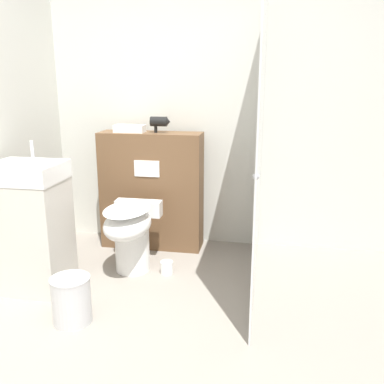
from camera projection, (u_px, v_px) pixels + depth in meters
name	position (u px, v px, depth m)	size (l,w,h in m)	color
ground_plane	(148.00, 368.00, 2.28)	(12.00, 12.00, 0.00)	gray
wall_back	(204.00, 107.00, 3.79)	(8.00, 0.06, 2.50)	silver
partition_panel	(152.00, 191.00, 3.83)	(0.90, 0.28, 1.04)	brown
shower_glass	(260.00, 146.00, 2.96)	(0.04, 1.60, 2.08)	silver
toilet	(130.00, 231.00, 3.33)	(0.38, 0.60, 0.55)	white
sink_vanity	(31.00, 227.00, 3.06)	(0.49, 0.41, 1.07)	beige
hair_drier	(160.00, 122.00, 3.65)	(0.17, 0.08, 0.14)	black
folded_towel	(130.00, 129.00, 3.70)	(0.26, 0.13, 0.06)	white
spare_toilet_roll	(167.00, 267.00, 3.38)	(0.10, 0.10, 0.10)	white
waste_bin	(71.00, 300.00, 2.68)	(0.25, 0.25, 0.30)	silver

